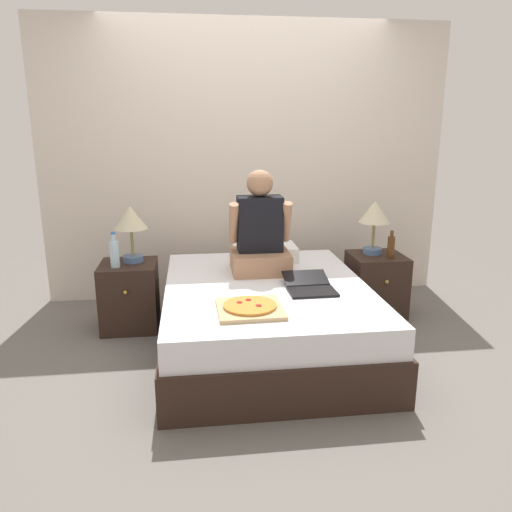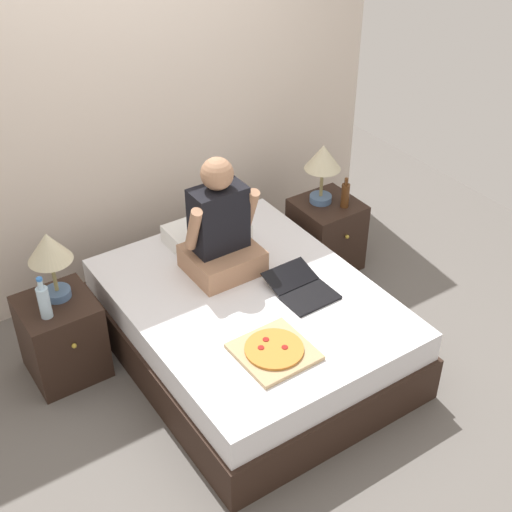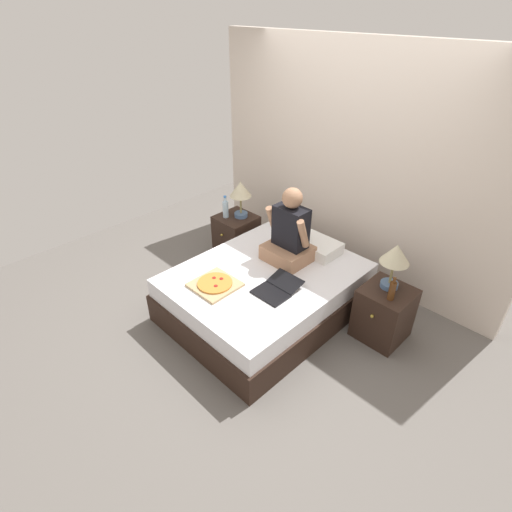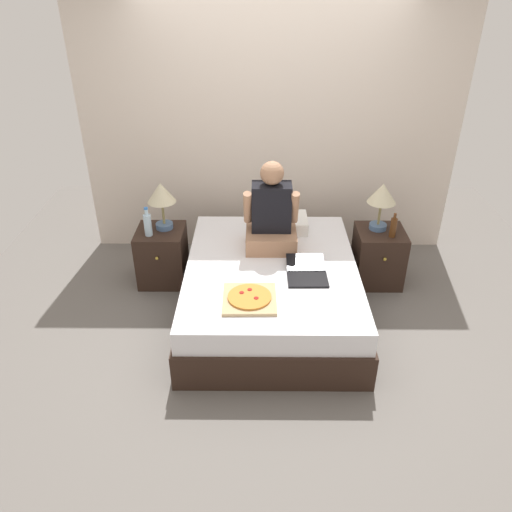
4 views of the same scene
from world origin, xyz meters
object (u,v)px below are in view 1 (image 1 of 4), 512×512
(bed, at_px, (266,317))
(nightstand_left, at_px, (130,296))
(beer_bottle, at_px, (391,247))
(person_seated, at_px, (259,235))
(pizza_box, at_px, (250,308))
(laptop, at_px, (310,287))
(water_bottle, at_px, (115,253))
(nightstand_right, at_px, (376,285))
(lamp_on_left_nightstand, at_px, (131,222))
(lamp_on_right_nightstand, at_px, (375,216))

(bed, distance_m, nightstand_left, 1.16)
(beer_bottle, height_order, person_seated, person_seated)
(beer_bottle, xyz_separation_m, person_seated, (-1.10, -0.11, 0.15))
(pizza_box, bearing_deg, laptop, 36.64)
(bed, height_order, water_bottle, water_bottle)
(person_seated, bearing_deg, water_bottle, 174.05)
(nightstand_right, xyz_separation_m, person_seated, (-1.03, -0.21, 0.52))
(lamp_on_left_nightstand, height_order, beer_bottle, lamp_on_left_nightstand)
(water_bottle, height_order, laptop, water_bottle)
(laptop, distance_m, pizza_box, 0.57)
(beer_bottle, height_order, laptop, beer_bottle)
(bed, xyz_separation_m, pizza_box, (-0.18, -0.51, 0.27))
(beer_bottle, relative_size, person_seated, 0.29)
(beer_bottle, distance_m, pizza_box, 1.59)
(bed, height_order, laptop, laptop)
(beer_bottle, xyz_separation_m, laptop, (-0.82, -0.60, -0.11))
(nightstand_right, bearing_deg, nightstand_left, 180.00)
(bed, height_order, nightstand_left, nightstand_left)
(lamp_on_left_nightstand, xyz_separation_m, beer_bottle, (2.09, -0.15, -0.23))
(nightstand_right, distance_m, pizza_box, 1.61)
(bed, bearing_deg, lamp_on_right_nightstand, 30.39)
(bed, bearing_deg, water_bottle, 158.09)
(person_seated, distance_m, laptop, 0.63)
(nightstand_right, relative_size, beer_bottle, 2.34)
(nightstand_right, distance_m, laptop, 1.06)
(lamp_on_left_nightstand, bearing_deg, beer_bottle, -4.10)
(laptop, relative_size, pizza_box, 1.03)
(nightstand_left, height_order, lamp_on_left_nightstand, lamp_on_left_nightstand)
(water_bottle, xyz_separation_m, beer_bottle, (2.21, -0.01, -0.02))
(lamp_on_right_nightstand, height_order, person_seated, person_seated)
(beer_bottle, bearing_deg, person_seated, -174.55)
(lamp_on_right_nightstand, xyz_separation_m, pizza_box, (-1.18, -1.09, -0.35))
(lamp_on_right_nightstand, bearing_deg, person_seated, -165.74)
(pizza_box, bearing_deg, bed, 70.88)
(person_seated, bearing_deg, lamp_on_left_nightstand, 165.48)
(nightstand_left, xyz_separation_m, person_seated, (1.03, -0.21, 0.52))
(nightstand_left, xyz_separation_m, nightstand_right, (2.06, 0.00, 0.00))
(nightstand_left, relative_size, laptop, 1.28)
(water_bottle, distance_m, beer_bottle, 2.21)
(lamp_on_left_nightstand, bearing_deg, laptop, -30.62)
(nightstand_right, bearing_deg, person_seated, -168.77)
(nightstand_left, xyz_separation_m, water_bottle, (-0.08, -0.09, 0.38))
(laptop, bearing_deg, pizza_box, -143.36)
(water_bottle, bearing_deg, nightstand_left, 48.35)
(bed, relative_size, person_seated, 2.41)
(lamp_on_left_nightstand, bearing_deg, nightstand_left, -128.63)
(person_seated, xyz_separation_m, laptop, (0.29, -0.50, -0.27))
(person_seated, relative_size, pizza_box, 1.92)
(lamp_on_left_nightstand, xyz_separation_m, pizza_box, (0.81, -1.09, -0.35))
(nightstand_right, bearing_deg, laptop, -136.82)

